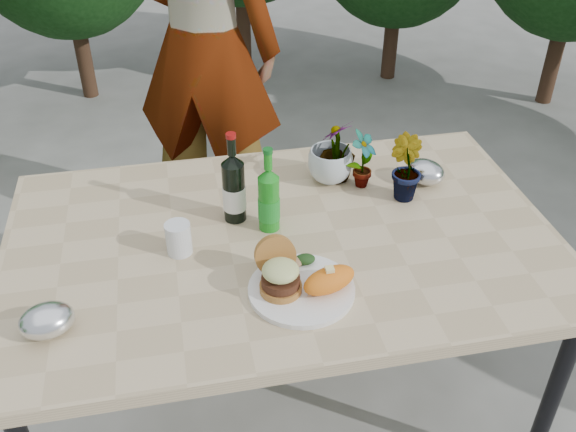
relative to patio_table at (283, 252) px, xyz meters
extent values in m
plane|color=slate|center=(0.00, 0.00, -0.69)|extent=(80.00, 80.00, 0.00)
cube|color=tan|center=(0.00, 0.00, 0.04)|extent=(1.60, 1.00, 0.04)
cylinder|color=black|center=(0.72, -0.42, -0.34)|extent=(0.05, 0.05, 0.71)
cylinder|color=black|center=(-0.72, 0.42, -0.34)|extent=(0.05, 0.05, 0.71)
cylinder|color=black|center=(0.72, 0.42, -0.34)|extent=(0.05, 0.05, 0.71)
cylinder|color=#382316|center=(-0.80, 2.80, -0.48)|extent=(0.10, 0.10, 0.42)
cylinder|color=#382316|center=(0.30, 3.00, -0.44)|extent=(0.10, 0.10, 0.50)
cylinder|color=#382316|center=(1.30, 2.70, -0.50)|extent=(0.10, 0.10, 0.38)
cylinder|color=#382316|center=(2.20, 2.10, -0.47)|extent=(0.10, 0.10, 0.44)
cylinder|color=white|center=(0.00, -0.24, 0.06)|extent=(0.28, 0.28, 0.01)
cylinder|color=#B7722D|center=(-0.05, -0.24, 0.08)|extent=(0.11, 0.11, 0.02)
cylinder|color=#472314|center=(-0.05, -0.24, 0.10)|extent=(0.10, 0.10, 0.02)
ellipsoid|color=beige|center=(-0.05, -0.24, 0.14)|extent=(0.10, 0.10, 0.04)
cylinder|color=#B7722D|center=(-0.05, -0.17, 0.13)|extent=(0.11, 0.06, 0.11)
ellipsoid|color=orange|center=(0.07, -0.26, 0.10)|extent=(0.17, 0.12, 0.06)
ellipsoid|color=olive|center=(0.00, -0.15, 0.08)|extent=(0.04, 0.04, 0.02)
ellipsoid|color=#193814|center=(0.03, -0.15, 0.09)|extent=(0.06, 0.04, 0.03)
cylinder|color=black|center=(-0.12, 0.12, 0.15)|extent=(0.07, 0.07, 0.19)
cylinder|color=white|center=(-0.12, 0.12, 0.13)|extent=(0.07, 0.07, 0.08)
cone|color=black|center=(-0.12, 0.12, 0.26)|extent=(0.07, 0.07, 0.03)
cylinder|color=black|center=(-0.12, 0.12, 0.31)|extent=(0.03, 0.03, 0.05)
cylinder|color=maroon|center=(-0.12, 0.12, 0.34)|extent=(0.03, 0.03, 0.01)
cylinder|color=#17821A|center=(-0.03, 0.05, 0.14)|extent=(0.06, 0.06, 0.17)
cylinder|color=#198C26|center=(-0.03, 0.05, 0.13)|extent=(0.06, 0.06, 0.07)
cone|color=#17821A|center=(-0.03, 0.05, 0.24)|extent=(0.06, 0.06, 0.03)
cylinder|color=#17821A|center=(-0.03, 0.05, 0.29)|extent=(0.02, 0.02, 0.05)
cylinder|color=#0C5919|center=(-0.03, 0.05, 0.32)|extent=(0.03, 0.03, 0.01)
cylinder|color=silver|center=(-0.30, -0.01, 0.10)|extent=(0.07, 0.07, 0.09)
imported|color=#285A1E|center=(0.30, 0.22, 0.16)|extent=(0.12, 0.12, 0.20)
imported|color=#205A1F|center=(0.41, 0.13, 0.16)|extent=(0.12, 0.14, 0.21)
imported|color=#21541D|center=(0.24, 0.28, 0.16)|extent=(0.16, 0.16, 0.21)
imported|color=silver|center=(0.21, 0.27, 0.11)|extent=(0.15, 0.15, 0.11)
ellipsoid|color=silver|center=(-0.63, -0.26, 0.10)|extent=(0.15, 0.13, 0.08)
ellipsoid|color=silver|center=(0.51, 0.20, 0.10)|extent=(0.17, 0.17, 0.08)
imported|color=#8B5B45|center=(-0.12, 1.13, 0.22)|extent=(0.78, 0.67, 1.82)
camera|label=1|loc=(-0.28, -1.46, 1.19)|focal=40.00mm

